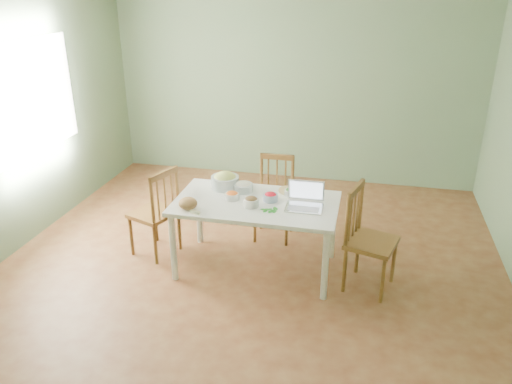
% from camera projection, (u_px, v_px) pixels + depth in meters
% --- Properties ---
extents(floor, '(5.00, 5.00, 0.00)m').
position_uv_depth(floor, '(251.00, 264.00, 5.08)').
color(floor, '#5D2D17').
rests_on(floor, ground).
extents(wall_back, '(5.00, 0.00, 2.70)m').
position_uv_depth(wall_back, '(294.00, 83.00, 6.78)').
color(wall_back, gray).
rests_on(wall_back, ground).
extents(wall_front, '(5.00, 0.00, 2.70)m').
position_uv_depth(wall_front, '(123.00, 293.00, 2.31)').
color(wall_front, gray).
rests_on(wall_front, ground).
extents(wall_left, '(0.00, 5.00, 2.70)m').
position_uv_depth(wall_left, '(10.00, 120.00, 5.06)').
color(wall_left, gray).
rests_on(wall_left, ground).
extents(window_left, '(0.04, 1.60, 1.20)m').
position_uv_depth(window_left, '(28.00, 99.00, 5.26)').
color(window_left, white).
rests_on(window_left, ground).
extents(dining_table, '(1.55, 0.87, 0.73)m').
position_uv_depth(dining_table, '(256.00, 235.00, 4.89)').
color(dining_table, white).
rests_on(dining_table, floor).
extents(chair_far, '(0.41, 0.39, 0.92)m').
position_uv_depth(chair_far, '(274.00, 199.00, 5.44)').
color(chair_far, '#5A3312').
rests_on(chair_far, floor).
extents(chair_left, '(0.52, 0.53, 0.95)m').
position_uv_depth(chair_left, '(154.00, 211.00, 5.13)').
color(chair_left, '#5A3312').
rests_on(chair_left, floor).
extents(chair_right, '(0.52, 0.53, 0.99)m').
position_uv_depth(chair_right, '(372.00, 240.00, 4.53)').
color(chair_right, '#5A3312').
rests_on(chair_right, floor).
extents(bread_boule, '(0.22, 0.22, 0.11)m').
position_uv_depth(bread_boule, '(188.00, 203.00, 4.57)').
color(bread_boule, '#9F7C4B').
rests_on(bread_boule, dining_table).
extents(butter_stick, '(0.10, 0.05, 0.03)m').
position_uv_depth(butter_stick, '(195.00, 212.00, 4.50)').
color(butter_stick, beige).
rests_on(butter_stick, dining_table).
extents(bowl_squash, '(0.35, 0.35, 0.16)m').
position_uv_depth(bowl_squash, '(225.00, 180.00, 5.02)').
color(bowl_squash, '#E5DE71').
rests_on(bowl_squash, dining_table).
extents(bowl_carrot, '(0.17, 0.17, 0.08)m').
position_uv_depth(bowl_carrot, '(232.00, 195.00, 4.78)').
color(bowl_carrot, orange).
rests_on(bowl_carrot, dining_table).
extents(bowl_onion, '(0.21, 0.21, 0.10)m').
position_uv_depth(bowl_onion, '(243.00, 187.00, 4.95)').
color(bowl_onion, silver).
rests_on(bowl_onion, dining_table).
extents(bowl_mushroom, '(0.18, 0.18, 0.10)m').
position_uv_depth(bowl_mushroom, '(251.00, 202.00, 4.63)').
color(bowl_mushroom, '#402B1A').
rests_on(bowl_mushroom, dining_table).
extents(bowl_redpep, '(0.18, 0.18, 0.08)m').
position_uv_depth(bowl_redpep, '(270.00, 197.00, 4.75)').
color(bowl_redpep, red).
rests_on(bowl_redpep, dining_table).
extents(bowl_broccoli, '(0.14, 0.14, 0.08)m').
position_uv_depth(bowl_broccoli, '(291.00, 192.00, 4.86)').
color(bowl_broccoli, '#234019').
rests_on(bowl_broccoli, dining_table).
extents(flatbread, '(0.27, 0.27, 0.02)m').
position_uv_depth(flatbread, '(289.00, 190.00, 4.97)').
color(flatbread, tan).
rests_on(flatbread, dining_table).
extents(basil_bunch, '(0.18, 0.18, 0.02)m').
position_uv_depth(basil_bunch, '(269.00, 209.00, 4.57)').
color(basil_bunch, '#16651E').
rests_on(basil_bunch, dining_table).
extents(laptop, '(0.34, 0.30, 0.23)m').
position_uv_depth(laptop, '(304.00, 197.00, 4.56)').
color(laptop, silver).
rests_on(laptop, dining_table).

